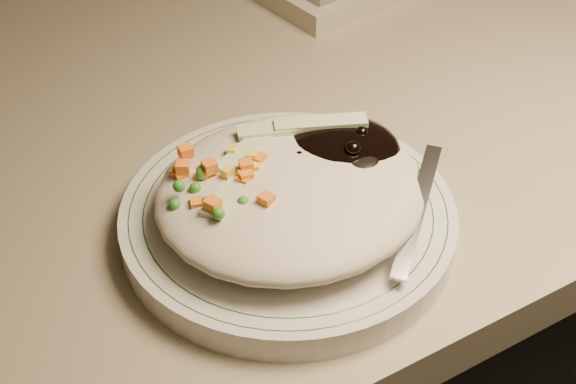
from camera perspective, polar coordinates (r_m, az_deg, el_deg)
desk at (r=0.88m, az=-3.30°, el=-2.90°), size 1.40×0.70×0.74m
plate at (r=0.58m, az=-0.00°, el=-1.97°), size 0.24×0.24×0.02m
plate_rim at (r=0.57m, az=-0.00°, el=-1.23°), size 0.23×0.23×0.00m
meal at (r=0.56m, az=0.42°, el=0.54°), size 0.20×0.19×0.05m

